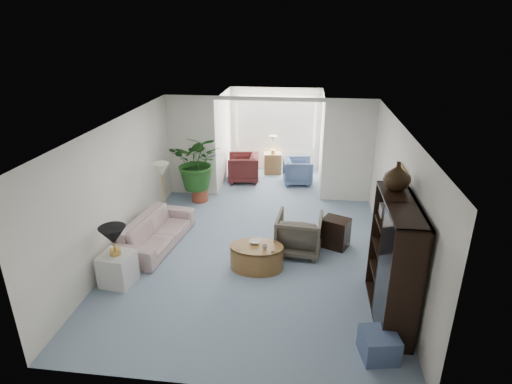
# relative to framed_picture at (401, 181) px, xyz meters

# --- Properties ---
(floor) EXTENTS (6.00, 6.00, 0.00)m
(floor) POSITION_rel_framed_picture_xyz_m (-2.46, 0.10, -1.70)
(floor) COLOR #889BB4
(floor) RESTS_ON ground
(sunroom_floor) EXTENTS (2.60, 2.60, 0.00)m
(sunroom_floor) POSITION_rel_framed_picture_xyz_m (-2.46, 4.20, -1.70)
(sunroom_floor) COLOR #889BB4
(sunroom_floor) RESTS_ON ground
(back_pier_left) EXTENTS (1.20, 0.12, 2.50)m
(back_pier_left) POSITION_rel_framed_picture_xyz_m (-4.36, 3.10, -0.45)
(back_pier_left) COLOR white
(back_pier_left) RESTS_ON ground
(back_pier_right) EXTENTS (1.20, 0.12, 2.50)m
(back_pier_right) POSITION_rel_framed_picture_xyz_m (-0.56, 3.10, -0.45)
(back_pier_right) COLOR white
(back_pier_right) RESTS_ON ground
(back_header) EXTENTS (2.60, 0.12, 0.10)m
(back_header) POSITION_rel_framed_picture_xyz_m (-2.46, 3.10, 0.75)
(back_header) COLOR white
(back_header) RESTS_ON back_pier_left
(window_pane) EXTENTS (2.20, 0.02, 1.50)m
(window_pane) POSITION_rel_framed_picture_xyz_m (-2.46, 5.28, -0.30)
(window_pane) COLOR white
(window_blinds) EXTENTS (2.20, 0.02, 1.50)m
(window_blinds) POSITION_rel_framed_picture_xyz_m (-2.46, 5.25, -0.30)
(window_blinds) COLOR white
(framed_picture) EXTENTS (0.04, 0.50, 0.40)m
(framed_picture) POSITION_rel_framed_picture_xyz_m (0.00, 0.00, 0.00)
(framed_picture) COLOR beige
(sofa) EXTENTS (1.03, 2.09, 0.59)m
(sofa) POSITION_rel_framed_picture_xyz_m (-4.39, 0.39, -1.41)
(sofa) COLOR beige
(sofa) RESTS_ON ground
(end_table) EXTENTS (0.56, 0.56, 0.55)m
(end_table) POSITION_rel_framed_picture_xyz_m (-4.59, -0.96, -1.42)
(end_table) COLOR silver
(end_table) RESTS_ON ground
(table_lamp) EXTENTS (0.44, 0.44, 0.30)m
(table_lamp) POSITION_rel_framed_picture_xyz_m (-4.59, -0.96, -0.80)
(table_lamp) COLOR black
(table_lamp) RESTS_ON end_table
(floor_lamp) EXTENTS (0.36, 0.36, 0.28)m
(floor_lamp) POSITION_rel_framed_picture_xyz_m (-4.53, 1.32, -0.45)
(floor_lamp) COLOR beige
(floor_lamp) RESTS_ON ground
(coffee_table) EXTENTS (0.96, 0.96, 0.45)m
(coffee_table) POSITION_rel_framed_picture_xyz_m (-2.34, -0.21, -1.47)
(coffee_table) COLOR olive
(coffee_table) RESTS_ON ground
(coffee_bowl) EXTENTS (0.20, 0.20, 0.05)m
(coffee_bowl) POSITION_rel_framed_picture_xyz_m (-2.39, -0.11, -1.23)
(coffee_bowl) COLOR white
(coffee_bowl) RESTS_ON coffee_table
(coffee_cup) EXTENTS (0.10, 0.10, 0.09)m
(coffee_cup) POSITION_rel_framed_picture_xyz_m (-2.19, -0.31, -1.20)
(coffee_cup) COLOR beige
(coffee_cup) RESTS_ON coffee_table
(wingback_chair) EXTENTS (0.90, 0.92, 0.77)m
(wingback_chair) POSITION_rel_framed_picture_xyz_m (-1.61, 0.46, -1.31)
(wingback_chair) COLOR #5E574A
(wingback_chair) RESTS_ON ground
(side_table_dark) EXTENTS (0.61, 0.57, 0.59)m
(side_table_dark) POSITION_rel_framed_picture_xyz_m (-0.91, 0.76, -1.40)
(side_table_dark) COLOR black
(side_table_dark) RESTS_ON ground
(entertainment_cabinet) EXTENTS (0.44, 1.66, 1.84)m
(entertainment_cabinet) POSITION_rel_framed_picture_xyz_m (-0.23, -1.24, -0.78)
(entertainment_cabinet) COLOR black
(entertainment_cabinet) RESTS_ON ground
(cabinet_urn) EXTENTS (0.39, 0.39, 0.41)m
(cabinet_urn) POSITION_rel_framed_picture_xyz_m (-0.23, -0.74, 0.35)
(cabinet_urn) COLOR black
(cabinet_urn) RESTS_ON entertainment_cabinet
(ottoman) EXTENTS (0.53, 0.53, 0.36)m
(ottoman) POSITION_rel_framed_picture_xyz_m (-0.49, -2.14, -1.52)
(ottoman) COLOR slate
(ottoman) RESTS_ON ground
(plant_pot) EXTENTS (0.40, 0.40, 0.32)m
(plant_pot) POSITION_rel_framed_picture_xyz_m (-4.10, 2.66, -1.54)
(plant_pot) COLOR brown
(plant_pot) RESTS_ON ground
(house_plant) EXTENTS (1.24, 1.07, 1.37)m
(house_plant) POSITION_rel_framed_picture_xyz_m (-4.10, 2.66, -0.69)
(house_plant) COLOR #22541C
(house_plant) RESTS_ON plant_pot
(sunroom_chair_blue) EXTENTS (0.85, 0.83, 0.70)m
(sunroom_chair_blue) POSITION_rel_framed_picture_xyz_m (-1.74, 4.16, -1.35)
(sunroom_chair_blue) COLOR slate
(sunroom_chair_blue) RESTS_ON ground
(sunroom_chair_maroon) EXTENTS (0.93, 0.91, 0.76)m
(sunroom_chair_maroon) POSITION_rel_framed_picture_xyz_m (-3.24, 4.16, -1.32)
(sunroom_chair_maroon) COLOR #54201C
(sunroom_chair_maroon) RESTS_ON ground
(sunroom_table) EXTENTS (0.54, 0.44, 0.60)m
(sunroom_table) POSITION_rel_framed_picture_xyz_m (-2.49, 4.91, -1.40)
(sunroom_table) COLOR olive
(sunroom_table) RESTS_ON ground
(shelf_clutter) EXTENTS (0.30, 1.15, 1.06)m
(shelf_clutter) POSITION_rel_framed_picture_xyz_m (-0.28, -1.45, -0.50)
(shelf_clutter) COLOR #42403D
(shelf_clutter) RESTS_ON entertainment_cabinet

